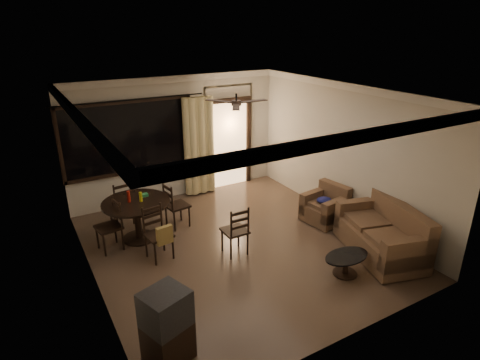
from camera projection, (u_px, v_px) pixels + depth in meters
ground at (237, 245)px, 7.45m from camera, size 5.50×5.50×0.00m
room_shell at (220, 125)px, 8.48m from camera, size 5.50×6.70×5.50m
dining_table at (137, 210)px, 7.46m from camera, size 1.25×1.25×1.00m
dining_chair_west at (110, 235)px, 7.23m from camera, size 0.47×0.47×0.95m
dining_chair_east at (177, 213)px, 8.06m from camera, size 0.47×0.47×0.95m
dining_chair_south at (159, 243)px, 6.95m from camera, size 0.47×0.52×0.95m
dining_chair_north at (122, 211)px, 8.16m from camera, size 0.47×0.47×0.95m
tv_cabinet at (167, 326)px, 4.77m from camera, size 0.63×0.60×0.98m
sofa at (384, 235)px, 7.07m from camera, size 1.35×1.90×0.92m
armchair at (326, 207)px, 8.27m from camera, size 0.84×0.84×0.75m
coffee_table at (346, 262)px, 6.52m from camera, size 0.80×0.48×0.35m
side_chair at (235, 239)px, 7.11m from camera, size 0.42×0.42×0.94m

